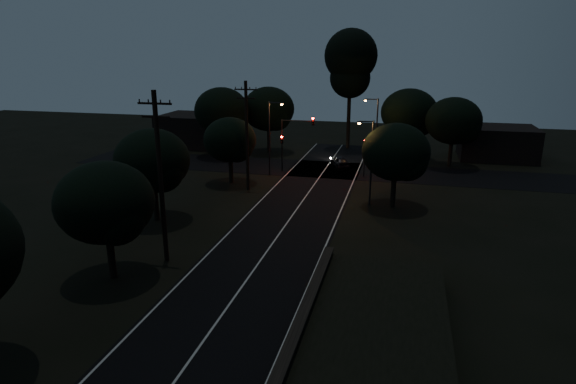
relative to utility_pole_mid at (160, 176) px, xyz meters
The scene contains 21 objects.
road_surface 18.13m from the utility_pole_mid, 69.58° to the left, with size 60.00×70.00×0.03m.
utility_pole_mid is the anchor object (origin of this frame).
utility_pole_far 17.00m from the utility_pole_mid, 90.00° to the left, with size 2.20×0.30×10.50m.
tree_left_b 3.75m from the utility_pole_mid, 120.02° to the right, with size 5.66×5.66×7.20m.
tree_left_c 8.16m from the utility_pole_mid, 121.95° to the left, with size 5.89×5.89×7.44m.
tree_left_d 19.08m from the utility_pole_mid, 96.97° to the left, with size 5.34×5.34×6.78m.
tree_far_nw 34.97m from the utility_pole_mid, 94.53° to the left, with size 6.81×6.81×8.62m.
tree_far_w 31.82m from the utility_pole_mid, 104.11° to the left, with size 6.87×6.87×8.75m.
tree_far_ne 38.05m from the utility_pole_mid, 66.38° to the left, with size 6.90×6.90×8.73m.
tree_far_e 37.75m from the utility_pole_mid, 57.60° to the left, with size 6.37×6.37×8.08m.
tree_right_a 20.60m from the utility_pole_mid, 46.34° to the left, with size 5.79×5.79×7.36m.
tall_pine 41.02m from the utility_pole_mid, 80.07° to the left, with size 7.03×7.03×15.98m.
building_left 39.72m from the utility_pole_mid, 110.73° to the left, with size 10.00×8.00×4.40m, color black.
building_right 46.19m from the utility_pole_mid, 55.62° to the left, with size 9.00×7.00×4.00m, color black.
signal_left 25.19m from the utility_pole_mid, 86.79° to the left, with size 0.28×0.35×4.10m.
signal_right 27.30m from the utility_pole_mid, 67.01° to the left, with size 0.28×0.35×4.10m.
signal_mast 25.22m from the utility_pole_mid, 82.96° to the left, with size 3.70×0.35×6.25m.
streetlight_a 23.04m from the utility_pole_mid, 88.27° to the left, with size 1.66×0.26×8.00m.
streetlight_b 31.15m from the utility_pole_mid, 68.70° to the left, with size 1.66×0.26×8.00m.
streetlight_c 19.15m from the utility_pole_mid, 51.74° to the left, with size 1.46×0.26×7.50m.
car 30.10m from the utility_pole_mid, 75.47° to the left, with size 1.50×3.74×1.27m, color black.
Camera 1 is at (8.62, -11.25, 13.34)m, focal length 30.00 mm.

